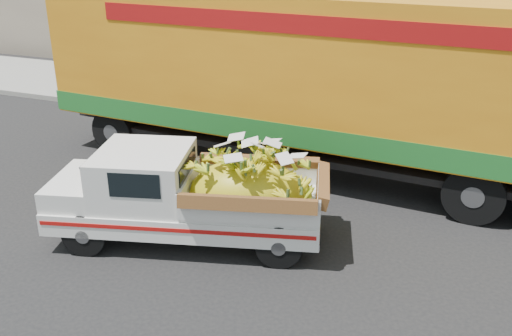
% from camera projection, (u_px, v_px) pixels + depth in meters
% --- Properties ---
extents(ground, '(100.00, 100.00, 0.00)m').
position_uv_depth(ground, '(179.00, 236.00, 9.92)').
color(ground, black).
rests_on(ground, ground).
extents(curb, '(60.00, 0.25, 0.15)m').
position_uv_depth(curb, '(291.00, 127.00, 15.13)').
color(curb, gray).
rests_on(curb, ground).
extents(sidewalk, '(60.00, 4.00, 0.14)m').
position_uv_depth(sidewalk, '(314.00, 106.00, 16.93)').
color(sidewalk, gray).
rests_on(sidewalk, ground).
extents(pickup_truck, '(4.78, 2.76, 1.58)m').
position_uv_depth(pickup_truck, '(207.00, 194.00, 9.49)').
color(pickup_truck, black).
rests_on(pickup_truck, ground).
extents(semi_trailer, '(12.04, 3.28, 3.80)m').
position_uv_depth(semi_trailer, '(314.00, 76.00, 11.80)').
color(semi_trailer, black).
rests_on(semi_trailer, ground).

